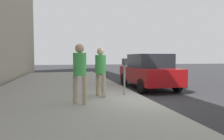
{
  "coord_description": "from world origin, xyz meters",
  "views": [
    {
      "loc": [
        -6.98,
        2.88,
        1.59
      ],
      "look_at": [
        0.74,
        1.06,
        1.11
      ],
      "focal_mm": 32.85,
      "sensor_mm": 36.0,
      "label": 1
    }
  ],
  "objects": [
    {
      "name": "ground_plane",
      "position": [
        0.0,
        0.0,
        0.0
      ],
      "size": [
        80.0,
        80.0,
        0.0
      ],
      "primitive_type": "plane",
      "color": "#2B2B2D",
      "rests_on": "ground"
    },
    {
      "name": "sidewalk_slab",
      "position": [
        0.0,
        3.0,
        0.07
      ],
      "size": [
        28.0,
        6.0,
        0.15
      ],
      "primitive_type": "cube",
      "color": "gray",
      "rests_on": "ground_plane"
    },
    {
      "name": "pedestrian_bystander",
      "position": [
        -0.59,
        2.4,
        1.27
      ],
      "size": [
        0.45,
        0.42,
        1.87
      ],
      "rotation": [
        0.0,
        0.0,
        -0.83
      ],
      "color": "tan",
      "rests_on": "sidewalk_slab"
    },
    {
      "name": "pedestrian_at_meter",
      "position": [
        0.43,
        1.57,
        1.22
      ],
      "size": [
        0.51,
        0.39,
        1.8
      ],
      "rotation": [
        0.0,
        0.0,
        -1.17
      ],
      "color": "tan",
      "rests_on": "sidewalk_slab"
    },
    {
      "name": "parking_meter",
      "position": [
        0.55,
        0.62,
        1.17
      ],
      "size": [
        0.36,
        0.12,
        1.41
      ],
      "color": "gray",
      "rests_on": "sidewalk_slab"
    },
    {
      "name": "parked_sedan_near",
      "position": [
        2.86,
        -1.35,
        0.89
      ],
      "size": [
        4.42,
        2.01,
        1.77
      ],
      "color": "maroon",
      "rests_on": "ground_plane"
    }
  ]
}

